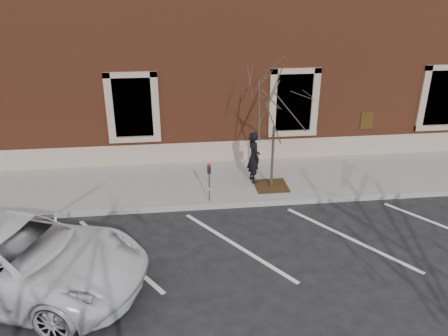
{
  "coord_description": "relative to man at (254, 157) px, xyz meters",
  "views": [
    {
      "loc": [
        -1.5,
        -12.21,
        6.7
      ],
      "look_at": [
        0.0,
        0.6,
        1.1
      ],
      "focal_mm": 35.0,
      "sensor_mm": 36.0,
      "label": 1
    }
  ],
  "objects": [
    {
      "name": "parking_meter",
      "position": [
        -1.66,
        -1.3,
        -0.02
      ],
      "size": [
        0.12,
        0.09,
        1.27
      ],
      "rotation": [
        0.0,
        0.0,
        0.23
      ],
      "color": "#595B60",
      "rests_on": "sidewalk_near"
    },
    {
      "name": "sidewalk_near",
      "position": [
        -1.14,
        0.24,
        -0.98
      ],
      "size": [
        40.0,
        3.5,
        0.15
      ],
      "primitive_type": "cube",
      "color": "gray",
      "rests_on": "ground"
    },
    {
      "name": "parking_stripes",
      "position": [
        -1.14,
        -3.71,
        -1.06
      ],
      "size": [
        28.0,
        4.4,
        0.01
      ],
      "primitive_type": null,
      "color": "silver",
      "rests_on": "ground"
    },
    {
      "name": "tree_grate",
      "position": [
        0.54,
        -0.49,
        -0.9
      ],
      "size": [
        1.11,
        1.11,
        0.03
      ],
      "primitive_type": "cube",
      "color": "#472E16",
      "rests_on": "sidewalk_near"
    },
    {
      "name": "ground",
      "position": [
        -1.14,
        -1.51,
        -1.06
      ],
      "size": [
        120.0,
        120.0,
        0.0
      ],
      "primitive_type": "plane",
      "color": "#28282B",
      "rests_on": "ground"
    },
    {
      "name": "white_truck",
      "position": [
        -6.45,
        -4.89,
        -0.21
      ],
      "size": [
        6.71,
        4.65,
        1.7
      ],
      "primitive_type": "imported",
      "rotation": [
        0.0,
        0.0,
        1.24
      ],
      "color": "silver",
      "rests_on": "ground"
    },
    {
      "name": "building_civic",
      "position": [
        -1.14,
        6.23,
        2.94
      ],
      "size": [
        40.0,
        8.62,
        8.0
      ],
      "color": "brown",
      "rests_on": "ground"
    },
    {
      "name": "man",
      "position": [
        0.0,
        0.0,
        0.0
      ],
      "size": [
        0.53,
        0.72,
        1.82
      ],
      "primitive_type": "imported",
      "rotation": [
        0.0,
        0.0,
        1.73
      ],
      "color": "black",
      "rests_on": "sidewalk_near"
    },
    {
      "name": "sapling",
      "position": [
        0.54,
        -0.49,
        1.83
      ],
      "size": [
        2.35,
        2.35,
        3.92
      ],
      "color": "#45352A",
      "rests_on": "sidewalk_near"
    },
    {
      "name": "curb_near",
      "position": [
        -1.14,
        -1.56,
        -0.98
      ],
      "size": [
        40.0,
        0.12,
        0.15
      ],
      "primitive_type": "cube",
      "color": "#9E9E99",
      "rests_on": "ground"
    }
  ]
}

